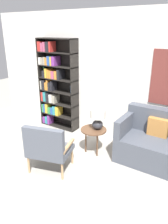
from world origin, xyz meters
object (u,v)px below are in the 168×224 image
Objects in this scene: side_table at (94,132)px; armchair at (47,147)px; table_lamp at (98,118)px; couch at (167,146)px; bookshelf at (54,84)px.

armchair is at bearing -108.23° from side_table.
table_lamp is (0.06, 0.05, 0.30)m from side_table.
table_lamp is at bearing -165.54° from couch.
bookshelf is at bearing 174.91° from couch.
couch reaches higher than side_table.
armchair is 2.15× the size of table_lamp.
bookshelf is 1.26× the size of couch.
side_table is 0.30m from table_lamp.
armchair is 1.02m from side_table.
bookshelf is 1.73m from side_table.
table_lamp reaches higher than side_table.
armchair is 2.11m from couch.
couch is 1.35m from table_lamp.
bookshelf is 2.89m from couch.
table_lamp is at bearing -20.31° from bookshelf.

